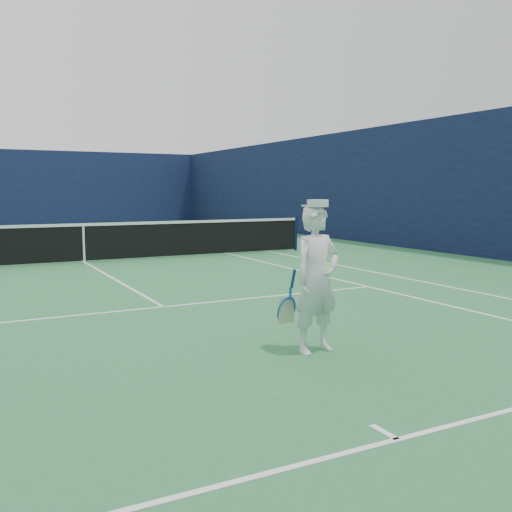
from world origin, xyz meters
The scene contains 5 objects.
ground centered at (0.00, 0.00, 0.00)m, with size 80.00×80.00×0.00m, color #2B723F.
court_markings centered at (0.00, 0.00, 0.00)m, with size 11.03×23.83×0.01m.
windscreen_fence centered at (0.00, 0.00, 2.00)m, with size 20.12×36.12×4.00m.
tennis_net centered at (0.00, 0.00, 0.55)m, with size 12.88×0.09×1.07m.
tennis_player centered at (0.76, -9.63, 0.85)m, with size 0.78×0.48×1.75m.
Camera 1 is at (-2.82, -15.00, 1.86)m, focal length 40.00 mm.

